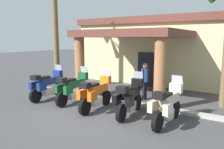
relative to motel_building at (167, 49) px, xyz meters
The scene contains 9 objects.
ground_plane 8.98m from the motel_building, 89.84° to the right, with size 80.00×80.00×0.00m, color #424244.
motel_building is the anchor object (origin of this frame).
motorcycle_blue 8.94m from the motel_building, 110.57° to the right, with size 0.73×2.21×1.61m.
motorcycle_green 8.36m from the motel_building, 101.10° to the right, with size 0.71×2.21×1.61m.
motorcycle_orange 8.48m from the motel_building, 90.49° to the right, with size 0.72×2.21×1.61m.
motorcycle_black 8.46m from the motel_building, 80.04° to the right, with size 0.74×2.21×1.61m.
motorcycle_cream 8.95m from the motel_building, 70.45° to the right, with size 0.72×2.21×1.61m.
pedestrian 5.99m from the motel_building, 80.59° to the right, with size 0.32×0.52×1.78m.
curb_strip 7.17m from the motel_building, 90.60° to the right, with size 9.56×0.36×0.12m, color #ADA89E.
Camera 1 is at (5.31, -6.81, 2.93)m, focal length 35.84 mm.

